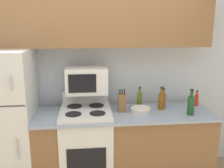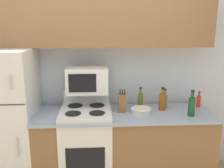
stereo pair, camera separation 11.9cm
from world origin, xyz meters
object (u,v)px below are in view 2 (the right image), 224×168
(bottle_olive_oil, at_px, (140,100))
(bottle_hot_sauce, at_px, (199,101))
(bottle_vinegar, at_px, (165,100))
(knife_block, at_px, (122,103))
(bottle_whiskey, at_px, (162,101))
(bottle_wine_green, at_px, (192,106))
(stove, at_px, (87,146))
(microwave, at_px, (87,80))
(refrigerator, at_px, (7,120))
(bowl, at_px, (141,111))

(bottle_olive_oil, distance_m, bottle_hot_sauce, 0.73)
(bottle_vinegar, relative_size, bottle_hot_sauce, 1.20)
(knife_block, relative_size, bottle_whiskey, 0.98)
(bottle_vinegar, bearing_deg, bottle_olive_oil, 177.28)
(knife_block, relative_size, bottle_wine_green, 0.91)
(stove, height_order, microwave, microwave)
(stove, xyz_separation_m, microwave, (0.02, 0.14, 0.77))
(refrigerator, height_order, bottle_olive_oil, refrigerator)
(microwave, relative_size, bottle_whiskey, 1.72)
(bottle_hot_sauce, distance_m, bottle_whiskey, 0.49)
(stove, relative_size, knife_block, 4.05)
(refrigerator, height_order, stove, refrigerator)
(bowl, height_order, bottle_hot_sauce, bottle_hot_sauce)
(stove, distance_m, bottle_whiskey, 1.05)
(stove, bearing_deg, microwave, 81.69)
(stove, bearing_deg, bottle_hot_sauce, 6.26)
(bowl, bearing_deg, refrigerator, 176.87)
(microwave, bearing_deg, bottle_whiskey, -4.73)
(bowl, height_order, bottle_wine_green, bottle_wine_green)
(refrigerator, relative_size, bowl, 7.16)
(bottle_olive_oil, height_order, bottle_wine_green, bottle_wine_green)
(bottle_wine_green, bearing_deg, bowl, 169.25)
(refrigerator, relative_size, bottle_whiskey, 5.85)
(bottle_olive_oil, distance_m, bottle_whiskey, 0.27)
(microwave, distance_m, bottle_hot_sauce, 1.39)
(stove, relative_size, bottle_hot_sauce, 5.53)
(stove, height_order, bottle_whiskey, bottle_whiskey)
(microwave, distance_m, knife_block, 0.49)
(bottle_wine_green, bearing_deg, knife_block, 166.79)
(bottle_vinegar, bearing_deg, knife_block, -168.32)
(refrigerator, distance_m, bottle_hot_sauce, 2.31)
(bottle_wine_green, bearing_deg, refrigerator, 174.85)
(microwave, bearing_deg, refrigerator, -174.52)
(microwave, xyz_separation_m, bottle_hot_sauce, (1.36, 0.01, -0.28))
(microwave, bearing_deg, knife_block, -14.00)
(refrigerator, relative_size, bottle_hot_sauce, 8.19)
(knife_block, height_order, bowl, knife_block)
(microwave, relative_size, bottle_olive_oil, 1.85)
(microwave, bearing_deg, bottle_hot_sauce, 0.51)
(bowl, distance_m, bottle_wine_green, 0.57)
(bottle_whiskey, bearing_deg, microwave, 175.27)
(bowl, relative_size, bottle_whiskey, 0.82)
(knife_block, relative_size, bottle_hot_sauce, 1.37)
(bottle_olive_oil, bearing_deg, knife_block, -152.03)
(bowl, xyz_separation_m, bottle_wine_green, (0.55, -0.10, 0.08))
(bowl, relative_size, bottle_wine_green, 0.76)
(refrigerator, bearing_deg, bottle_wine_green, -5.15)
(knife_block, height_order, bottle_whiskey, bottle_whiskey)
(refrigerator, xyz_separation_m, bottle_hot_sauce, (2.30, 0.10, 0.16))
(stove, distance_m, bottle_wine_green, 1.31)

